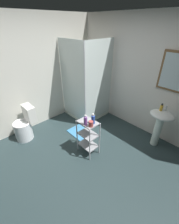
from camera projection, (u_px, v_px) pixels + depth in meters
ground_plane at (82, 165)px, 2.79m from camera, size 4.20×4.20×0.02m
wall_back at (146, 78)px, 3.21m from camera, size 4.20×0.14×2.50m
wall_left at (26, 77)px, 3.28m from camera, size 0.10×4.20×2.50m
shower_stall at (86, 101)px, 4.02m from camera, size 0.92×0.92×2.00m
pedestal_sink at (160, 122)px, 2.97m from camera, size 0.46×0.37×0.81m
sink_faucet at (166, 108)px, 2.90m from camera, size 0.03×0.03×0.10m
toilet at (25, 126)px, 3.30m from camera, size 0.37×0.49×0.76m
storage_cart at (88, 135)px, 2.86m from camera, size 0.38×0.28×0.74m
hand_soap_bottle at (161, 108)px, 2.87m from camera, size 0.06×0.06×0.15m
conditioner_bottle_purple at (86, 121)px, 2.58m from camera, size 0.06×0.06×0.20m
shampoo_bottle_blue at (93, 119)px, 2.62m from camera, size 0.07×0.07×0.20m
rinse_cup at (91, 124)px, 2.56m from camera, size 0.08×0.08×0.10m
bath_mat at (81, 133)px, 3.57m from camera, size 0.60×0.40×0.02m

